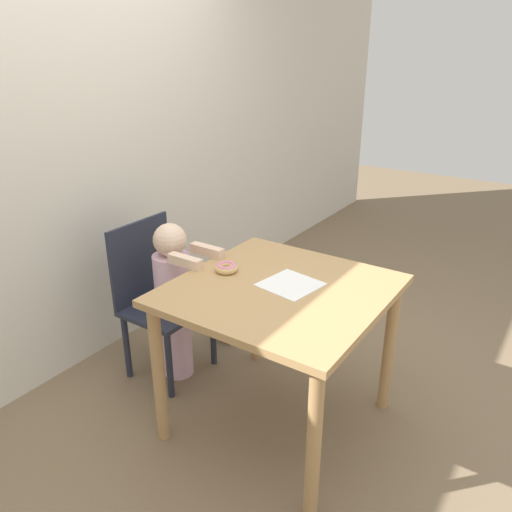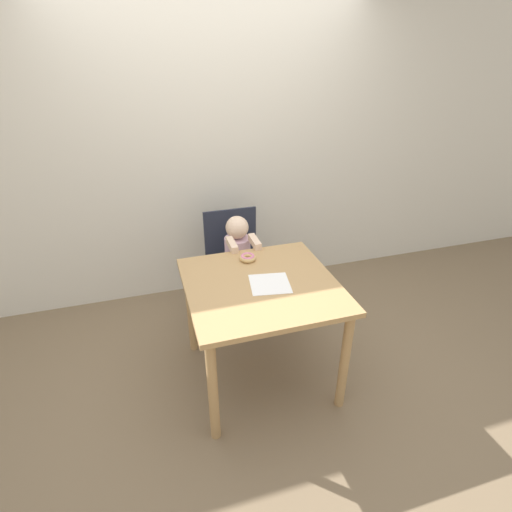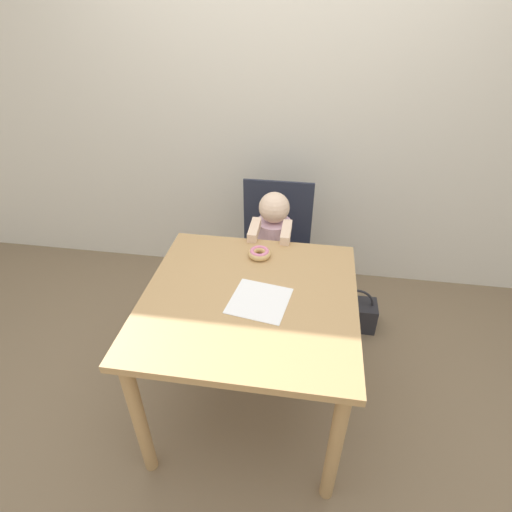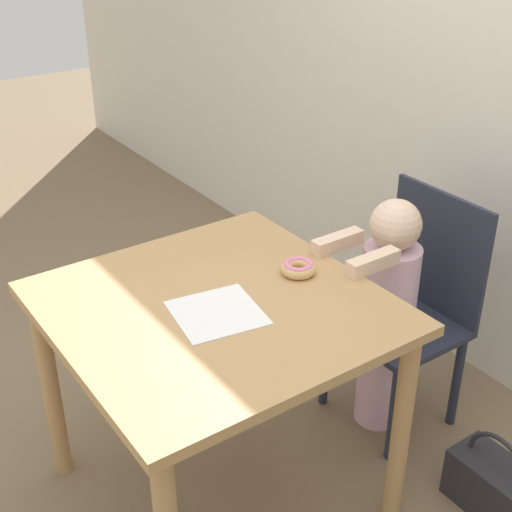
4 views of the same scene
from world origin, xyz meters
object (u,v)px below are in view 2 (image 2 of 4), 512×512
at_px(child_figure, 238,267).
at_px(donut, 248,257).
at_px(chair, 235,263).
at_px(handbag, 298,296).

xyz_separation_m(child_figure, donut, (-0.03, -0.39, 0.30)).
distance_m(chair, donut, 0.61).
distance_m(child_figure, donut, 0.50).
relative_size(child_figure, donut, 8.28).
bearing_deg(handbag, chair, 167.56).
relative_size(chair, donut, 8.00).
bearing_deg(chair, handbag, -12.44).
distance_m(chair, child_figure, 0.13).
bearing_deg(donut, child_figure, 85.95).
xyz_separation_m(chair, child_figure, (-0.00, -0.13, 0.03)).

